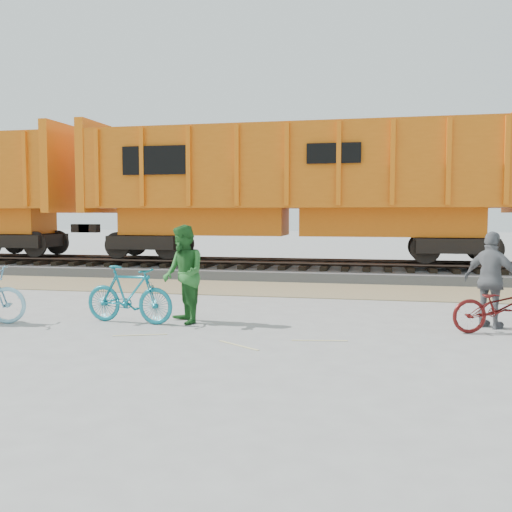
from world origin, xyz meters
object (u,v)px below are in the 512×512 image
(hopper_car_center, at_px, (294,185))
(bicycle_teal, at_px, (129,294))
(bicycle_maroon, at_px, (502,306))
(person_woman, at_px, (492,280))
(person_man, at_px, (183,274))

(hopper_car_center, height_order, bicycle_teal, hopper_car_center)
(bicycle_maroon, relative_size, person_woman, 1.01)
(bicycle_teal, relative_size, person_man, 0.97)
(bicycle_maroon, distance_m, person_man, 5.66)
(person_woman, bearing_deg, hopper_car_center, -23.24)
(person_man, bearing_deg, person_woman, 60.69)
(bicycle_maroon, xyz_separation_m, person_man, (-5.63, -0.30, 0.46))
(person_woman, bearing_deg, bicycle_maroon, 140.13)
(hopper_car_center, distance_m, person_woman, 9.45)
(person_man, relative_size, person_woman, 1.06)
(person_man, distance_m, person_woman, 5.58)
(person_man, height_order, person_woman, person_man)
(bicycle_teal, relative_size, person_woman, 1.03)
(hopper_car_center, height_order, person_man, hopper_car_center)
(hopper_car_center, distance_m, bicycle_maroon, 9.93)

